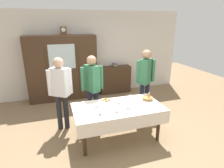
{
  "coord_description": "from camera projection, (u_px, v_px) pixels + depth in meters",
  "views": [
    {
      "loc": [
        -1.15,
        -3.39,
        2.35
      ],
      "look_at": [
        0.0,
        0.2,
        1.08
      ],
      "focal_mm": 29.73,
      "sensor_mm": 36.0,
      "label": 1
    }
  ],
  "objects": [
    {
      "name": "back_wall",
      "position": [
        89.0,
        54.0,
        6.1
      ],
      "size": [
        6.4,
        0.1,
        2.7
      ],
      "primitive_type": "cube",
      "color": "silver",
      "rests_on": "ground"
    },
    {
      "name": "person_behind_table_right",
      "position": [
        146.0,
        76.0,
        4.73
      ],
      "size": [
        0.52,
        0.38,
        1.7
      ],
      "color": "#191E38",
      "rests_on": "ground"
    },
    {
      "name": "tea_cup_far_left",
      "position": [
        119.0,
        103.0,
        3.83
      ],
      "size": [
        0.13,
        0.13,
        0.06
      ],
      "color": "white",
      "rests_on": "dining_table"
    },
    {
      "name": "spoon_back_edge",
      "position": [
        149.0,
        106.0,
        3.72
      ],
      "size": [
        0.12,
        0.02,
        0.01
      ],
      "color": "silver",
      "rests_on": "dining_table"
    },
    {
      "name": "mantel_clock",
      "position": [
        63.0,
        31.0,
        5.36
      ],
      "size": [
        0.18,
        0.11,
        0.24
      ],
      "color": "brown",
      "rests_on": "wall_cabinet"
    },
    {
      "name": "wall_cabinet",
      "position": [
        63.0,
        68.0,
        5.69
      ],
      "size": [
        2.08,
        0.46,
        1.99
      ],
      "color": "#3D2819",
      "rests_on": "ground"
    },
    {
      "name": "pastry_plate",
      "position": [
        106.0,
        101.0,
        3.97
      ],
      "size": [
        0.28,
        0.28,
        0.05
      ],
      "color": "white",
      "rests_on": "dining_table"
    },
    {
      "name": "person_beside_shelf",
      "position": [
        60.0,
        87.0,
        4.0
      ],
      "size": [
        0.52,
        0.37,
        1.66
      ],
      "color": "#232328",
      "rests_on": "ground"
    },
    {
      "name": "tea_cup_near_left",
      "position": [
        117.0,
        111.0,
        3.48
      ],
      "size": [
        0.13,
        0.13,
        0.06
      ],
      "color": "silver",
      "rests_on": "dining_table"
    },
    {
      "name": "tea_cup_back_edge",
      "position": [
        131.0,
        97.0,
        4.13
      ],
      "size": [
        0.13,
        0.13,
        0.06
      ],
      "color": "silver",
      "rests_on": "dining_table"
    },
    {
      "name": "book_stack",
      "position": [
        115.0,
        65.0,
        6.24
      ],
      "size": [
        0.17,
        0.23,
        0.1
      ],
      "color": "#3D754C",
      "rests_on": "bookshelf_low"
    },
    {
      "name": "tea_cup_mid_right",
      "position": [
        100.0,
        113.0,
        3.4
      ],
      "size": [
        0.13,
        0.13,
        0.06
      ],
      "color": "silver",
      "rests_on": "dining_table"
    },
    {
      "name": "dining_table",
      "position": [
        119.0,
        112.0,
        3.72
      ],
      "size": [
        1.79,
        0.95,
        0.73
      ],
      "color": "#3D2819",
      "rests_on": "ground"
    },
    {
      "name": "person_by_cabinet",
      "position": [
        92.0,
        83.0,
        4.29
      ],
      "size": [
        0.52,
        0.41,
        1.64
      ],
      "color": "#191E38",
      "rests_on": "ground"
    },
    {
      "name": "ground_plane",
      "position": [
        115.0,
        133.0,
        4.14
      ],
      "size": [
        12.0,
        12.0,
        0.0
      ],
      "primitive_type": "plane",
      "color": "#846B4C",
      "rests_on": "ground"
    },
    {
      "name": "spoon_far_left",
      "position": [
        157.0,
        106.0,
        3.73
      ],
      "size": [
        0.12,
        0.02,
        0.01
      ],
      "color": "silver",
      "rests_on": "dining_table"
    },
    {
      "name": "bookshelf_low",
      "position": [
        115.0,
        79.0,
        6.4
      ],
      "size": [
        1.06,
        0.35,
        0.92
      ],
      "color": "#3D2819",
      "rests_on": "ground"
    },
    {
      "name": "bread_basket",
      "position": [
        148.0,
        98.0,
        4.05
      ],
      "size": [
        0.24,
        0.24,
        0.16
      ],
      "color": "#9E7542",
      "rests_on": "dining_table"
    },
    {
      "name": "tea_cup_far_right",
      "position": [
        96.0,
        106.0,
        3.68
      ],
      "size": [
        0.13,
        0.13,
        0.06
      ],
      "color": "white",
      "rests_on": "dining_table"
    },
    {
      "name": "spoon_front_edge",
      "position": [
        137.0,
        107.0,
        3.7
      ],
      "size": [
        0.12,
        0.02,
        0.01
      ],
      "color": "silver",
      "rests_on": "dining_table"
    },
    {
      "name": "tea_cup_mid_left",
      "position": [
        128.0,
        107.0,
        3.62
      ],
      "size": [
        0.13,
        0.13,
        0.06
      ],
      "color": "white",
      "rests_on": "dining_table"
    }
  ]
}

